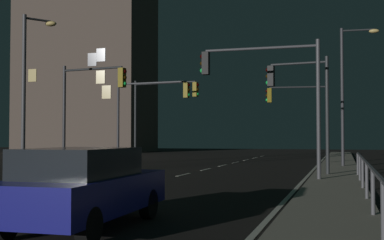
{
  "coord_description": "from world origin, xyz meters",
  "views": [
    {
      "loc": [
        7.24,
        -1.58,
        1.78
      ],
      "look_at": [
        0.16,
        21.85,
        2.62
      ],
      "focal_mm": 46.87,
      "sensor_mm": 36.0,
      "label": 1
    }
  ],
  "objects": [
    {
      "name": "traffic_light_far_center",
      "position": [
        4.52,
        32.12,
        3.82
      ],
      "size": [
        4.09,
        0.72,
        5.2
      ],
      "color": "#4C4C51",
      "rests_on": "sidewalk_right"
    },
    {
      "name": "traffic_light_overhead_east",
      "position": [
        -4.43,
        27.66,
        3.89
      ],
      "size": [
        5.04,
        0.61,
        5.43
      ],
      "color": "#38383D",
      "rests_on": "ground"
    },
    {
      "name": "traffic_light_mid_left",
      "position": [
        -4.49,
        30.18,
        4.05
      ],
      "size": [
        4.86,
        0.9,
        5.68
      ],
      "color": "#2D3033",
      "rests_on": "ground"
    },
    {
      "name": "car",
      "position": [
        2.39,
        7.17,
        0.82
      ],
      "size": [
        1.93,
        4.45,
        1.57
      ],
      "color": "navy",
      "rests_on": "ground"
    },
    {
      "name": "lane_edge_line",
      "position": [
        5.67,
        22.5,
        0.01
      ],
      "size": [
        0.14,
        53.0,
        0.01
      ],
      "color": "silver",
      "rests_on": "ground"
    },
    {
      "name": "ground_plane",
      "position": [
        0.0,
        17.5,
        0.0
      ],
      "size": [
        112.0,
        112.0,
        0.0
      ],
      "primitive_type": "plane",
      "color": "black",
      "rests_on": "ground"
    },
    {
      "name": "lane_markings_center",
      "position": [
        0.0,
        21.0,
        0.01
      ],
      "size": [
        0.14,
        50.0,
        0.01
      ],
      "color": "silver",
      "rests_on": "ground"
    },
    {
      "name": "street_lamp_median",
      "position": [
        -6.22,
        17.69,
        4.33
      ],
      "size": [
        1.08,
        1.25,
        7.26
      ],
      "color": "#4C4C51",
      "rests_on": "ground"
    },
    {
      "name": "traffic_light_far_left",
      "position": [
        -4.95,
        21.0,
        3.84
      ],
      "size": [
        3.76,
        0.65,
        5.46
      ],
      "color": "#38383D",
      "rests_on": "ground"
    },
    {
      "name": "traffic_light_near_right",
      "position": [
        4.22,
        18.66,
        4.07
      ],
      "size": [
        4.91,
        0.34,
        5.51
      ],
      "color": "#4C4C51",
      "rests_on": "sidewalk_right"
    },
    {
      "name": "sidewalk_right",
      "position": [
        6.95,
        17.5,
        0.07
      ],
      "size": [
        2.07,
        77.0,
        0.14
      ],
      "primitive_type": "cube",
      "color": "#9E937F",
      "rests_on": "ground"
    },
    {
      "name": "barrier_fence",
      "position": [
        7.83,
        9.7,
        0.88
      ],
      "size": [
        0.09,
        23.49,
        0.98
      ],
      "color": "#59595E",
      "rests_on": "sidewalk_right"
    },
    {
      "name": "building_distant",
      "position": [
        -23.23,
        53.8,
        10.45
      ],
      "size": [
        15.86,
        8.51,
        20.91
      ],
      "color": "brown",
      "rests_on": "ground"
    },
    {
      "name": "street_lamp_far_end",
      "position": [
        7.53,
        28.37,
        4.86
      ],
      "size": [
        2.13,
        0.37,
        7.91
      ],
      "color": "#38383D",
      "rests_on": "sidewalk_right"
    },
    {
      "name": "traffic_light_mid_right",
      "position": [
        5.39,
        21.59,
        3.79
      ],
      "size": [
        2.86,
        0.53,
        5.26
      ],
      "color": "#2D3033",
      "rests_on": "sidewalk_right"
    }
  ]
}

